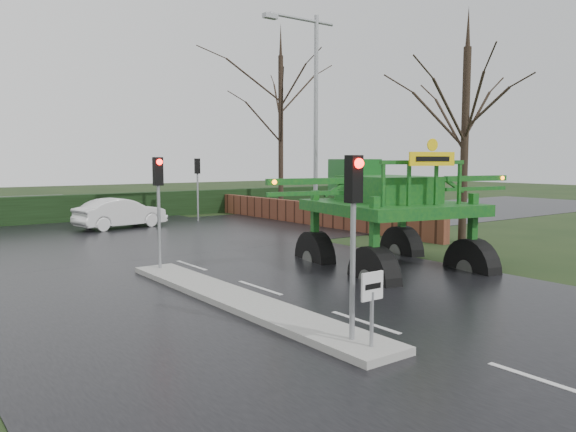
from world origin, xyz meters
TOP-DOWN VIEW (x-y plane):
  - ground at (0.00, 0.00)m, footprint 140.00×140.00m
  - road_main at (0.00, 10.00)m, footprint 14.00×80.00m
  - road_cross at (0.00, 16.00)m, footprint 80.00×12.00m
  - median_island at (-1.30, 3.00)m, footprint 1.20×10.00m
  - hedge_row at (0.00, 24.00)m, footprint 44.00×0.90m
  - brick_wall at (10.50, 16.00)m, footprint 0.40×20.00m
  - keep_left_sign at (-1.30, -1.50)m, footprint 0.50×0.07m
  - traffic_signal_near at (-1.30, -1.01)m, footprint 0.26×0.33m
  - traffic_signal_mid at (-1.30, 7.49)m, footprint 0.26×0.33m
  - traffic_signal_far at (6.50, 20.01)m, footprint 0.26×0.33m
  - street_light_right at (8.19, 12.00)m, footprint 3.85×0.30m
  - tree_right_near at (11.50, 6.00)m, footprint 5.60×5.60m
  - tree_right_far at (13.00, 21.00)m, footprint 7.00×7.00m
  - crop_sprayer at (3.19, 3.07)m, footprint 8.91×6.36m
  - white_sedan at (1.81, 19.33)m, footprint 4.77×2.40m

SIDE VIEW (x-z plane):
  - ground at x=0.00m, z-range 0.00..0.00m
  - white_sedan at x=1.81m, z-range -0.75..0.75m
  - road_main at x=0.00m, z-range -0.01..0.01m
  - road_cross at x=0.00m, z-range 0.00..0.02m
  - median_island at x=-1.30m, z-range 0.01..0.17m
  - brick_wall at x=10.50m, z-range 0.00..1.20m
  - hedge_row at x=0.00m, z-range 0.00..1.50m
  - keep_left_sign at x=-1.30m, z-range 0.38..1.73m
  - crop_sprayer at x=3.19m, z-range -0.14..4.92m
  - traffic_signal_near at x=-1.30m, z-range 0.83..4.35m
  - traffic_signal_mid at x=-1.30m, z-range 0.83..4.35m
  - traffic_signal_far at x=6.50m, z-range 0.83..4.35m
  - tree_right_near at x=11.50m, z-range 0.38..10.02m
  - street_light_right at x=8.19m, z-range 0.99..10.99m
  - tree_right_far at x=13.00m, z-range 0.47..12.52m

